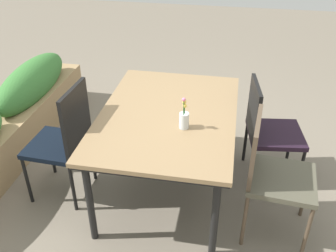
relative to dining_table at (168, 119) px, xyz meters
name	(u,v)px	position (x,y,z in m)	size (l,w,h in m)	color
ground_plane	(163,183)	(0.04, 0.06, -0.68)	(12.00, 12.00, 0.00)	#756B5B
dining_table	(168,119)	(0.00, 0.00, 0.00)	(1.47, 1.04, 0.74)	#8C704C
chair_far_side	(65,137)	(-0.20, 0.78, -0.13)	(0.46, 0.46, 0.99)	black
chair_near_right	(267,127)	(0.32, -0.79, -0.18)	(0.50, 0.50, 0.90)	black
chair_near_left	(271,171)	(-0.32, -0.79, -0.13)	(0.50, 0.50, 0.94)	#4D4B3B
flower_vase	(184,119)	(-0.18, -0.15, 0.13)	(0.07, 0.07, 0.25)	silver
planter_box	(3,130)	(0.11, 1.55, -0.34)	(2.82, 0.39, 0.73)	#9E7F56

